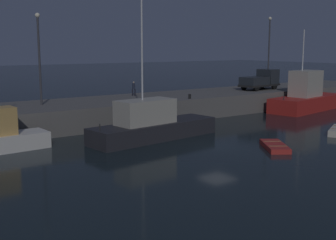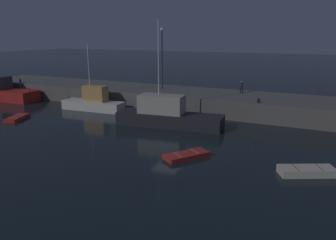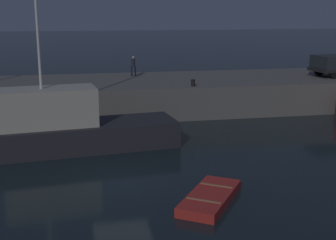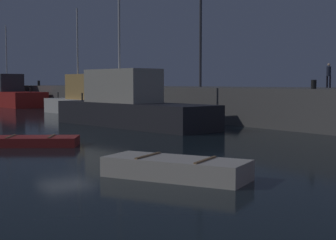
{
  "view_description": "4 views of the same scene",
  "coord_description": "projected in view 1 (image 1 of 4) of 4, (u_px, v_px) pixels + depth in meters",
  "views": [
    {
      "loc": [
        -21.89,
        -24.51,
        7.55
      ],
      "look_at": [
        -0.06,
        6.47,
        1.22
      ],
      "focal_mm": 46.94,
      "sensor_mm": 36.0,
      "label": 1
    },
    {
      "loc": [
        12.86,
        -26.51,
        9.69
      ],
      "look_at": [
        -1.82,
        4.01,
        1.01
      ],
      "focal_mm": 35.73,
      "sensor_mm": 36.0,
      "label": 2
    },
    {
      "loc": [
        -1.71,
        -18.93,
        7.2
      ],
      "look_at": [
        2.95,
        4.43,
        1.59
      ],
      "focal_mm": 49.53,
      "sensor_mm": 36.0,
      "label": 3
    },
    {
      "loc": [
        22.89,
        -10.31,
        2.55
      ],
      "look_at": [
        3.04,
        4.04,
        0.74
      ],
      "focal_mm": 54.16,
      "sensor_mm": 36.0,
      "label": 4
    }
  ],
  "objects": [
    {
      "name": "ground_plane",
      "position": [
        218.0,
        147.0,
        33.44
      ],
      "size": [
        320.0,
        320.0,
        0.0
      ],
      "primitive_type": "plane",
      "color": "black"
    },
    {
      "name": "dinghy_red_small",
      "position": [
        275.0,
        146.0,
        32.89
      ],
      "size": [
        3.31,
        3.9,
        0.41
      ],
      "color": "#B22823",
      "rests_on": "ground"
    },
    {
      "name": "utility_truck",
      "position": [
        261.0,
        80.0,
        55.09
      ],
      "size": [
        5.95,
        2.89,
        2.5
      ],
      "color": "black",
      "rests_on": "pier_quay"
    },
    {
      "name": "lamp_post_west",
      "position": [
        39.0,
        52.0,
        39.99
      ],
      "size": [
        0.44,
        0.44,
        8.34
      ],
      "color": "#38383D",
      "rests_on": "pier_quay"
    },
    {
      "name": "dockworker",
      "position": [
        134.0,
        88.0,
        48.11
      ],
      "size": [
        0.4,
        0.35,
        1.56
      ],
      "color": "black",
      "rests_on": "pier_quay"
    },
    {
      "name": "fishing_trawler_red",
      "position": [
        306.0,
        98.0,
        52.51
      ],
      "size": [
        12.13,
        5.75,
        9.5
      ],
      "color": "red",
      "rests_on": "ground"
    },
    {
      "name": "lamp_post_east",
      "position": [
        269.0,
        47.0,
        58.49
      ],
      "size": [
        0.44,
        0.44,
        9.23
      ],
      "color": "#38383D",
      "rests_on": "pier_quay"
    },
    {
      "name": "fishing_boat_white",
      "position": [
        152.0,
        125.0,
        36.06
      ],
      "size": [
        11.85,
        4.4,
        11.21
      ],
      "color": "#232328",
      "rests_on": "ground"
    },
    {
      "name": "pier_quay",
      "position": [
        122.0,
        110.0,
        45.22
      ],
      "size": [
        79.09,
        8.79,
        2.23
      ],
      "color": "#5B5956",
      "rests_on": "ground"
    },
    {
      "name": "bollard_central",
      "position": [
        190.0,
        96.0,
        45.5
      ],
      "size": [
        0.28,
        0.28,
        0.47
      ],
      "primitive_type": "cylinder",
      "color": "black",
      "rests_on": "pier_quay"
    }
  ]
}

